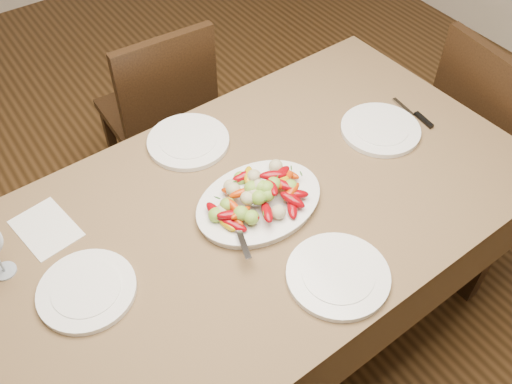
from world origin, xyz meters
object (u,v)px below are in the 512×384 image
object	(u,v)px
dining_table	(256,274)
plate_far	(188,142)
serving_platter	(259,204)
plate_left	(87,291)
chair_right	(493,132)
plate_near	(338,276)
plate_right	(380,130)
chair_far	(156,111)

from	to	relation	value
dining_table	plate_far	xyz separation A→B (m)	(-0.03, 0.37, 0.39)
dining_table	plate_far	distance (m)	0.54
serving_platter	plate_left	size ratio (longest dim) A/B	1.50
chair_right	plate_near	size ratio (longest dim) A/B	3.23
plate_near	serving_platter	bearing A→B (deg)	94.91
chair_right	plate_right	xyz separation A→B (m)	(-0.66, 0.07, 0.29)
dining_table	chair_right	xyz separation A→B (m)	(1.22, -0.04, 0.10)
plate_near	chair_far	bearing A→B (deg)	87.59
chair_far	serving_platter	xyz separation A→B (m)	(-0.08, -0.93, 0.30)
dining_table	chair_right	bearing A→B (deg)	-1.70
dining_table	chair_far	world-z (taller)	chair_far
serving_platter	plate_left	bearing A→B (deg)	179.00
plate_left	plate_near	distance (m)	0.70
dining_table	serving_platter	size ratio (longest dim) A/B	4.51
serving_platter	plate_near	world-z (taller)	serving_platter
chair_right	plate_far	xyz separation A→B (m)	(-1.25, 0.41, 0.29)
plate_left	plate_near	size ratio (longest dim) A/B	0.93
chair_right	plate_near	world-z (taller)	chair_right
serving_platter	plate_far	world-z (taller)	serving_platter
chair_far	plate_left	world-z (taller)	chair_far
dining_table	plate_right	distance (m)	0.68
plate_right	chair_far	bearing A→B (deg)	118.21
plate_left	chair_right	bearing A→B (deg)	-1.23
serving_platter	chair_far	bearing A→B (deg)	84.87
plate_left	dining_table	bearing A→B (deg)	-0.21
chair_far	plate_far	world-z (taller)	chair_far
dining_table	chair_right	world-z (taller)	chair_right
plate_left	chair_far	bearing A→B (deg)	54.44
dining_table	plate_near	size ratio (longest dim) A/B	6.25
plate_right	plate_near	distance (m)	0.66
chair_far	plate_left	xyz separation A→B (m)	(-0.66, -0.92, 0.29)
plate_left	serving_platter	bearing A→B (deg)	-1.00
chair_far	plate_near	xyz separation A→B (m)	(-0.05, -1.27, 0.29)
chair_far	plate_left	distance (m)	1.16
chair_right	chair_far	bearing A→B (deg)	55.73
serving_platter	plate_far	bearing A→B (deg)	95.47
plate_far	plate_near	bearing A→B (deg)	-84.79
chair_far	chair_right	size ratio (longest dim) A/B	1.00
chair_far	chair_right	world-z (taller)	same
chair_far	chair_right	xyz separation A→B (m)	(1.13, -0.95, 0.00)
chair_far	dining_table	bearing A→B (deg)	86.64
serving_platter	plate_far	distance (m)	0.38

